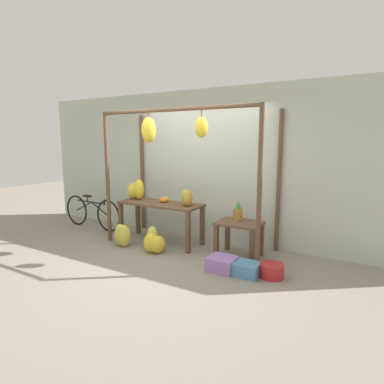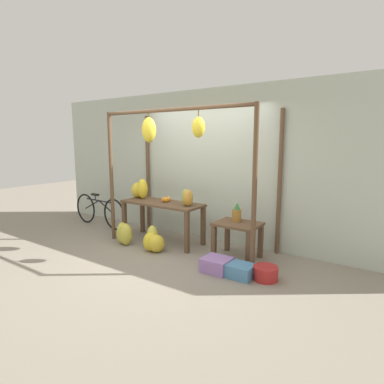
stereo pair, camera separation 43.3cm
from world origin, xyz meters
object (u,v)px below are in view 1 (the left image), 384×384
banana_pile_on_table (136,190)px  orange_pile (164,200)px  banana_pile_ground_right (154,242)px  pineapple_cluster (238,213)px  blue_bucket (271,271)px  papaya_pile (187,198)px  parked_bicycle (92,212)px  fruit_crate_purple (247,269)px  fruit_crate_white (222,264)px  banana_pile_ground_left (122,235)px

banana_pile_on_table → orange_pile: 0.67m
banana_pile_on_table → banana_pile_ground_right: (0.82, -0.56, -0.74)m
pineapple_cluster → blue_bucket: pineapple_cluster is taller
pineapple_cluster → orange_pile: bearing=-177.8°
banana_pile_ground_right → papaya_pile: (0.37, 0.49, 0.71)m
parked_bicycle → fruit_crate_purple: (3.75, -0.67, -0.26)m
banana_pile_on_table → fruit_crate_purple: bearing=-15.1°
banana_pile_on_table → parked_bicycle: size_ratio=0.25×
banana_pile_ground_right → fruit_crate_white: size_ratio=1.19×
papaya_pile → fruit_crate_purple: (1.33, -0.61, -0.80)m
fruit_crate_white → parked_bicycle: size_ratio=0.23×
pineapple_cluster → papaya_pile: papaya_pile is taller
papaya_pile → parked_bicycle: bearing=178.6°
banana_pile_ground_left → parked_bicycle: size_ratio=0.24×
fruit_crate_white → papaya_pile: bearing=146.6°
pineapple_cluster → banana_pile_ground_right: (-1.26, -0.59, -0.53)m
fruit_crate_white → fruit_crate_purple: fruit_crate_white is taller
papaya_pile → fruit_crate_purple: size_ratio=0.84×
banana_pile_on_table → blue_bucket: 3.01m
parked_bicycle → papaya_pile: 2.48m
banana_pile_ground_right → banana_pile_on_table: bearing=145.6°
pineapple_cluster → fruit_crate_white: size_ratio=0.79×
banana_pile_ground_right → orange_pile: bearing=106.6°
banana_pile_ground_left → banana_pile_ground_right: size_ratio=0.86×
banana_pile_on_table → blue_bucket: banana_pile_on_table is taller
orange_pile → blue_bucket: size_ratio=0.57×
banana_pile_ground_right → papaya_pile: papaya_pile is taller
orange_pile → fruit_crate_white: bearing=-24.5°
blue_bucket → banana_pile_ground_left: bearing=-179.3°
orange_pile → parked_bicycle: bearing=179.7°
pineapple_cluster → fruit_crate_purple: size_ratio=0.88×
banana_pile_ground_left → fruit_crate_white: bearing=-2.8°
banana_pile_on_table → pineapple_cluster: size_ratio=1.36×
banana_pile_on_table → banana_pile_ground_right: size_ratio=0.90×
banana_pile_on_table → orange_pile: banana_pile_on_table is taller
banana_pile_ground_left → papaya_pile: (1.03, 0.53, 0.69)m
banana_pile_on_table → blue_bucket: bearing=-11.4°
banana_pile_ground_right → parked_bicycle: size_ratio=0.28×
banana_pile_ground_right → papaya_pile: size_ratio=1.58×
blue_bucket → papaya_pile: papaya_pile is taller
pineapple_cluster → parked_bicycle: size_ratio=0.18×
pineapple_cluster → fruit_crate_purple: 1.04m
banana_pile_ground_left → fruit_crate_white: 2.00m
banana_pile_ground_left → blue_bucket: size_ratio=1.20×
fruit_crate_white → blue_bucket: 0.70m
pineapple_cluster → banana_pile_on_table: bearing=-179.1°
banana_pile_ground_left → fruit_crate_white: (1.99, -0.10, -0.10)m
orange_pile → fruit_crate_purple: size_ratio=0.54×
banana_pile_on_table → banana_pile_ground_left: 0.95m
parked_bicycle → papaya_pile: size_ratio=5.69×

